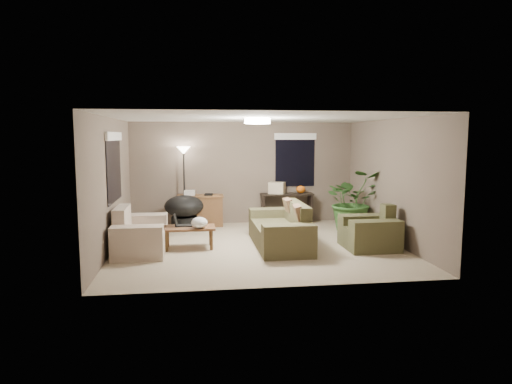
{
  "coord_description": "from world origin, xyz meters",
  "views": [
    {
      "loc": [
        -1.22,
        -8.71,
        2.14
      ],
      "look_at": [
        0.0,
        0.2,
        1.05
      ],
      "focal_mm": 32.0,
      "sensor_mm": 36.0,
      "label": 1
    }
  ],
  "objects": [
    {
      "name": "floor_lamp",
      "position": [
        -1.45,
        2.24,
        1.6
      ],
      "size": [
        0.32,
        0.32,
        1.91
      ],
      "color": "black",
      "rests_on": "ground"
    },
    {
      "name": "console_table",
      "position": [
        1.05,
        2.27,
        0.44
      ],
      "size": [
        1.3,
        0.4,
        0.75
      ],
      "color": "black",
      "rests_on": "ground"
    },
    {
      "name": "window_back",
      "position": [
        1.3,
        2.48,
        1.79
      ],
      "size": [
        1.06,
        0.05,
        1.33
      ],
      "color": "black",
      "rests_on": "room_shell"
    },
    {
      "name": "main_sofa",
      "position": [
        0.48,
        -0.03,
        0.29
      ],
      "size": [
        0.95,
        2.2,
        0.85
      ],
      "color": "#49462C",
      "rests_on": "ground"
    },
    {
      "name": "cardboard_box",
      "position": [
        0.8,
        2.27,
        0.89
      ],
      "size": [
        0.46,
        0.41,
        0.28
      ],
      "primitive_type": "cube",
      "rotation": [
        0.0,
        0.0,
        -0.42
      ],
      "color": "beige",
      "rests_on": "console_table"
    },
    {
      "name": "desk",
      "position": [
        -1.08,
        2.2,
        0.38
      ],
      "size": [
        1.1,
        0.5,
        0.75
      ],
      "color": "brown",
      "rests_on": "ground"
    },
    {
      "name": "window_left",
      "position": [
        -2.73,
        0.3,
        1.78
      ],
      "size": [
        0.05,
        1.56,
        1.33
      ],
      "color": "black",
      "rests_on": "room_shell"
    },
    {
      "name": "laptop",
      "position": [
        -1.5,
        0.1,
        0.48
      ],
      "size": [
        0.37,
        0.24,
        0.24
      ],
      "color": "black",
      "rests_on": "coffee_table"
    },
    {
      "name": "papasan_chair",
      "position": [
        -1.46,
        1.84,
        0.47
      ],
      "size": [
        1.14,
        1.14,
        0.8
      ],
      "color": "black",
      "rests_on": "ground"
    },
    {
      "name": "ceiling_fixture",
      "position": [
        0.0,
        0.0,
        2.44
      ],
      "size": [
        0.5,
        0.5,
        0.1
      ],
      "primitive_type": "cylinder",
      "color": "white",
      "rests_on": "room_shell"
    },
    {
      "name": "room_shell",
      "position": [
        0.0,
        0.0,
        1.25
      ],
      "size": [
        5.5,
        5.5,
        5.5
      ],
      "color": "tan",
      "rests_on": "ground"
    },
    {
      "name": "coffee_table",
      "position": [
        -1.33,
        0.0,
        0.36
      ],
      "size": [
        1.0,
        0.55,
        0.42
      ],
      "color": "brown",
      "rests_on": "ground"
    },
    {
      "name": "loveseat",
      "position": [
        -2.25,
        -0.1,
        0.3
      ],
      "size": [
        0.9,
        1.6,
        0.85
      ],
      "color": "beige",
      "rests_on": "ground"
    },
    {
      "name": "plastic_bag",
      "position": [
        -1.13,
        -0.15,
        0.53
      ],
      "size": [
        0.37,
        0.36,
        0.21
      ],
      "primitive_type": "ellipsoid",
      "rotation": [
        0.0,
        0.0,
        -0.32
      ],
      "color": "white",
      "rests_on": "coffee_table"
    },
    {
      "name": "houseplant",
      "position": [
        2.34,
        1.12,
        0.55
      ],
      "size": [
        1.28,
        1.42,
        1.11
      ],
      "primitive_type": "imported",
      "color": "#2D5923",
      "rests_on": "ground"
    },
    {
      "name": "cat_scratching_post",
      "position": [
        2.36,
        0.32,
        0.21
      ],
      "size": [
        0.32,
        0.32,
        0.5
      ],
      "color": "tan",
      "rests_on": "ground"
    },
    {
      "name": "throw_pillows",
      "position": [
        0.73,
        -0.03,
        0.65
      ],
      "size": [
        0.28,
        1.36,
        0.47
      ],
      "color": "#8C7251",
      "rests_on": "main_sofa"
    },
    {
      "name": "pumpkin",
      "position": [
        1.4,
        2.27,
        0.84
      ],
      "size": [
        0.29,
        0.29,
        0.19
      ],
      "primitive_type": "ellipsoid",
      "rotation": [
        0.0,
        0.0,
        0.31
      ],
      "color": "orange",
      "rests_on": "console_table"
    },
    {
      "name": "desk_papers",
      "position": [
        -1.23,
        2.19,
        0.8
      ],
      "size": [
        0.69,
        0.28,
        0.12
      ],
      "color": "silver",
      "rests_on": "desk"
    },
    {
      "name": "armchair",
      "position": [
        2.13,
        -0.47,
        0.3
      ],
      "size": [
        0.95,
        1.0,
        0.85
      ],
      "color": "#454429",
      "rests_on": "ground"
    }
  ]
}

